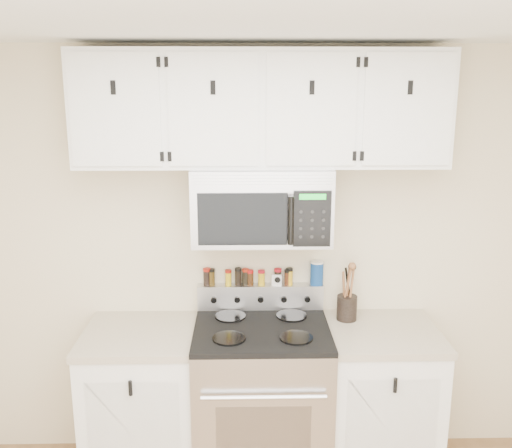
{
  "coord_description": "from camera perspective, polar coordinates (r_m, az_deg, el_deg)",
  "views": [
    {
      "loc": [
        -0.1,
        -1.54,
        2.28
      ],
      "look_at": [
        -0.03,
        1.45,
        1.54
      ],
      "focal_mm": 40.0,
      "sensor_mm": 36.0,
      "label": 1
    }
  ],
  "objects": [
    {
      "name": "microwave",
      "position": [
        3.17,
        0.55,
        1.99
      ],
      "size": [
        0.76,
        0.44,
        0.42
      ],
      "color": "#9E9EA3",
      "rests_on": "back_wall"
    },
    {
      "name": "base_cabinet_left",
      "position": [
        3.55,
        -11.19,
        -17.26
      ],
      "size": [
        0.64,
        0.62,
        0.92
      ],
      "color": "white",
      "rests_on": "floor"
    },
    {
      "name": "spice_jar_4",
      "position": [
        3.44,
        -1.05,
        -5.3
      ],
      "size": [
        0.04,
        0.04,
        0.1
      ],
      "color": "black",
      "rests_on": "range"
    },
    {
      "name": "back_wall",
      "position": [
        3.45,
        0.43,
        -3.55
      ],
      "size": [
        3.5,
        0.01,
        2.5
      ],
      "primitive_type": "cube",
      "color": "beige",
      "rests_on": "floor"
    },
    {
      "name": "spice_jar_0",
      "position": [
        3.45,
        -4.93,
        -5.28
      ],
      "size": [
        0.05,
        0.05,
        0.11
      ],
      "color": "black",
      "rests_on": "range"
    },
    {
      "name": "spice_jar_5",
      "position": [
        3.44,
        -0.59,
        -5.37
      ],
      "size": [
        0.04,
        0.04,
        0.09
      ],
      "color": "#3A1F0D",
      "rests_on": "range"
    },
    {
      "name": "spice_jar_6",
      "position": [
        3.45,
        0.55,
        -5.37
      ],
      "size": [
        0.04,
        0.04,
        0.09
      ],
      "color": "gold",
      "rests_on": "range"
    },
    {
      "name": "spice_jar_8",
      "position": [
        3.45,
        3.18,
        -5.32
      ],
      "size": [
        0.04,
        0.04,
        0.09
      ],
      "color": "#452110",
      "rests_on": "range"
    },
    {
      "name": "range",
      "position": [
        3.47,
        0.56,
        -17.28
      ],
      "size": [
        0.76,
        0.65,
        1.1
      ],
      "color": "#B7B7BA",
      "rests_on": "floor"
    },
    {
      "name": "spice_jar_2",
      "position": [
        3.44,
        -2.78,
        -5.36
      ],
      "size": [
        0.04,
        0.04,
        0.1
      ],
      "color": "gold",
      "rests_on": "range"
    },
    {
      "name": "base_cabinet_right",
      "position": [
        3.59,
        12.14,
        -16.96
      ],
      "size": [
        0.64,
        0.62,
        0.92
      ],
      "color": "white",
      "rests_on": "floor"
    },
    {
      "name": "spice_jar_7",
      "position": [
        3.45,
        2.19,
        -5.28
      ],
      "size": [
        0.05,
        0.05,
        0.1
      ],
      "color": "black",
      "rests_on": "range"
    },
    {
      "name": "spice_jar_9",
      "position": [
        3.45,
        3.36,
        -5.25
      ],
      "size": [
        0.04,
        0.04,
        0.1
      ],
      "color": "gold",
      "rests_on": "range"
    },
    {
      "name": "utensil_crock",
      "position": [
        3.44,
        9.08,
        -8.08
      ],
      "size": [
        0.12,
        0.12,
        0.34
      ],
      "color": "black",
      "rests_on": "base_cabinet_right"
    },
    {
      "name": "spice_jar_1",
      "position": [
        3.45,
        -4.46,
        -5.3
      ],
      "size": [
        0.04,
        0.04,
        0.1
      ],
      "color": "#3E2D0E",
      "rests_on": "range"
    },
    {
      "name": "kitchen_timer",
      "position": [
        3.45,
        2.15,
        -5.54
      ],
      "size": [
        0.07,
        0.06,
        0.07
      ],
      "primitive_type": "cube",
      "rotation": [
        0.0,
        0.0,
        -0.24
      ],
      "color": "white",
      "rests_on": "range"
    },
    {
      "name": "spice_jar_3",
      "position": [
        3.44,
        -1.79,
        -5.26
      ],
      "size": [
        0.04,
        0.04,
        0.11
      ],
      "color": "black",
      "rests_on": "range"
    },
    {
      "name": "upper_cabinets",
      "position": [
        3.13,
        0.55,
        11.46
      ],
      "size": [
        2.0,
        0.35,
        0.62
      ],
      "color": "white",
      "rests_on": "back_wall"
    },
    {
      "name": "salt_canister",
      "position": [
        3.46,
        6.1,
        -4.88
      ],
      "size": [
        0.08,
        0.08,
        0.15
      ],
      "color": "navy",
      "rests_on": "range"
    }
  ]
}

